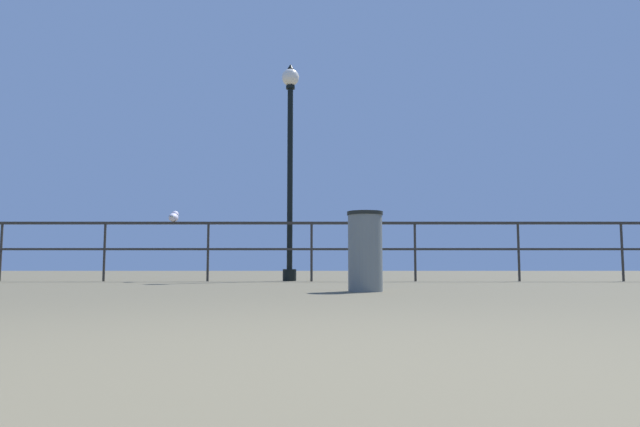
# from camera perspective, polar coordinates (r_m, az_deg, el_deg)

# --- Properties ---
(ground_plane) EXTENTS (60.00, 60.00, 0.00)m
(ground_plane) POSITION_cam_1_polar(r_m,az_deg,el_deg) (1.40, -6.45, -16.94)
(ground_plane) COLOR brown
(pier_railing) EXTENTS (22.75, 0.05, 1.09)m
(pier_railing) POSITION_cam_1_polar(r_m,az_deg,el_deg) (10.31, -0.70, -2.44)
(pier_railing) COLOR #2E2B25
(pier_railing) RESTS_ON ground_plane
(lamppost_center) EXTENTS (0.33, 0.33, 4.16)m
(lamppost_center) POSITION_cam_1_polar(r_m,az_deg,el_deg) (10.78, -2.88, 6.56)
(lamppost_center) COLOR black
(lamppost_center) RESTS_ON ground_plane
(seagull_on_rail) EXTENTS (0.18, 0.44, 0.21)m
(seagull_on_rail) POSITION_cam_1_polar(r_m,az_deg,el_deg) (10.71, -14.41, -0.32)
(seagull_on_rail) COLOR silver
(seagull_on_rail) RESTS_ON pier_railing
(trash_bin) EXTENTS (0.40, 0.40, 0.89)m
(trash_bin) POSITION_cam_1_polar(r_m,az_deg,el_deg) (6.27, 4.76, -3.81)
(trash_bin) COLOR slate
(trash_bin) RESTS_ON ground_plane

